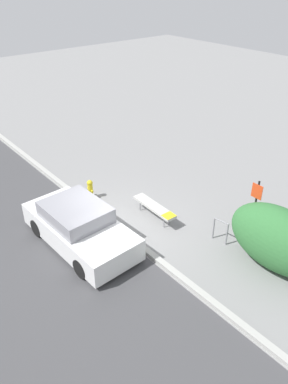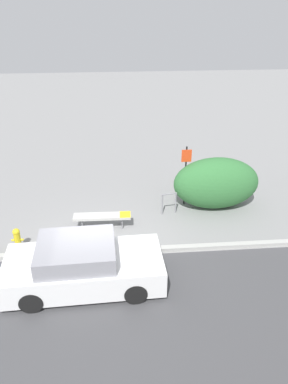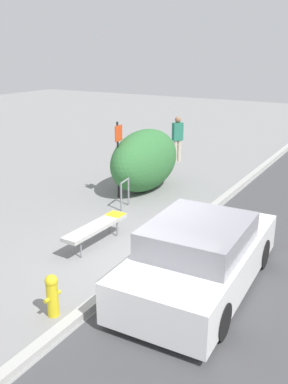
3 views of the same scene
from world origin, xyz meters
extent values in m
plane|color=gray|center=(0.00, 0.00, 0.00)|extent=(60.00, 60.00, 0.00)
cube|color=#A8A8A3|center=(0.00, 0.00, 0.07)|extent=(60.00, 0.20, 0.13)
cylinder|color=gray|center=(-0.47, 1.35, 0.21)|extent=(0.04, 0.04, 0.41)
cylinder|color=gray|center=(0.86, 1.31, 0.21)|extent=(0.04, 0.04, 0.41)
cylinder|color=gray|center=(-0.47, 1.57, 0.21)|extent=(0.04, 0.04, 0.41)
cylinder|color=gray|center=(0.87, 1.54, 0.21)|extent=(0.04, 0.04, 0.41)
cube|color=#B2B2AD|center=(0.20, 1.44, 0.46)|extent=(1.92, 0.47, 0.09)
cube|color=yellow|center=(0.97, 1.42, 0.50)|extent=(0.37, 0.42, 0.01)
cylinder|color=gray|center=(2.33, 2.15, 0.40)|extent=(0.05, 0.05, 0.80)
cylinder|color=gray|center=(2.82, 2.23, 0.40)|extent=(0.05, 0.05, 0.80)
cylinder|color=gray|center=(2.57, 2.19, 0.80)|extent=(0.55, 0.13, 0.05)
cylinder|color=black|center=(3.24, 2.86, 1.15)|extent=(0.06, 0.06, 2.30)
cube|color=red|center=(3.24, 2.82, 1.97)|extent=(0.36, 0.02, 0.46)
cylinder|color=gold|center=(-2.37, 0.43, 0.30)|extent=(0.20, 0.20, 0.60)
sphere|color=gold|center=(-2.37, 0.43, 0.66)|extent=(0.22, 0.22, 0.22)
cylinder|color=gold|center=(-2.51, 0.43, 0.36)|extent=(0.08, 0.07, 0.07)
cylinder|color=gold|center=(-2.23, 0.43, 0.36)|extent=(0.08, 0.07, 0.07)
ellipsoid|color=#337038|center=(4.33, 2.57, 0.96)|extent=(3.11, 1.59, 1.93)
cylinder|color=#B7AD99|center=(8.07, 3.36, 0.42)|extent=(0.17, 0.17, 0.84)
cylinder|color=#B7AD99|center=(8.22, 3.26, 0.42)|extent=(0.17, 0.17, 0.84)
cube|color=#267259|center=(8.15, 3.31, 1.19)|extent=(0.46, 0.42, 0.70)
sphere|color=#8C6647|center=(8.15, 3.31, 1.66)|extent=(0.24, 0.24, 0.24)
cylinder|color=black|center=(1.04, -0.42, 0.30)|extent=(0.61, 0.20, 0.60)
cylinder|color=black|center=(1.10, -2.12, 0.30)|extent=(0.61, 0.20, 0.60)
cylinder|color=black|center=(-1.56, -0.52, 0.30)|extent=(0.61, 0.20, 0.60)
cylinder|color=black|center=(-1.50, -2.21, 0.30)|extent=(0.61, 0.20, 0.60)
cube|color=white|center=(-0.23, -1.32, 0.50)|extent=(4.26, 1.98, 0.73)
cube|color=gray|center=(-0.40, -1.32, 1.11)|extent=(2.07, 1.72, 0.51)
camera|label=1|loc=(8.42, -5.84, 7.71)|focal=35.00mm
camera|label=2|loc=(0.72, -9.31, 7.06)|focal=35.00mm
camera|label=3|loc=(-6.95, -4.05, 4.29)|focal=40.00mm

